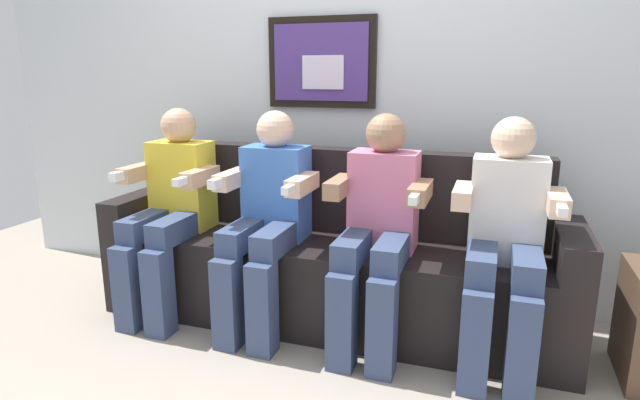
% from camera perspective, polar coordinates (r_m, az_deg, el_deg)
% --- Properties ---
extents(ground_plane, '(6.26, 6.26, 0.00)m').
position_cam_1_polar(ground_plane, '(2.64, -1.09, -15.69)').
color(ground_plane, '#9E9384').
extents(back_wall_assembly, '(4.82, 0.10, 2.60)m').
position_cam_1_polar(back_wall_assembly, '(3.03, 3.77, 13.78)').
color(back_wall_assembly, silver).
rests_on(back_wall_assembly, ground_plane).
extents(couch, '(2.42, 0.58, 0.90)m').
position_cam_1_polar(couch, '(2.79, 1.18, -6.94)').
color(couch, black).
rests_on(couch, ground_plane).
extents(person_leftmost, '(0.46, 0.56, 1.11)m').
position_cam_1_polar(person_leftmost, '(2.92, -15.95, -0.48)').
color(person_leftmost, yellow).
rests_on(person_leftmost, ground_plane).
extents(person_left_center, '(0.46, 0.56, 1.11)m').
position_cam_1_polar(person_left_center, '(2.65, -5.77, -1.47)').
color(person_left_center, '#3F72CC').
rests_on(person_left_center, ground_plane).
extents(person_right_center, '(0.46, 0.56, 1.11)m').
position_cam_1_polar(person_right_center, '(2.47, 6.32, -2.59)').
color(person_right_center, pink).
rests_on(person_right_center, ground_plane).
extents(person_rightmost, '(0.46, 0.56, 1.11)m').
position_cam_1_polar(person_rightmost, '(2.42, 19.56, -3.66)').
color(person_rightmost, white).
rests_on(person_rightmost, ground_plane).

